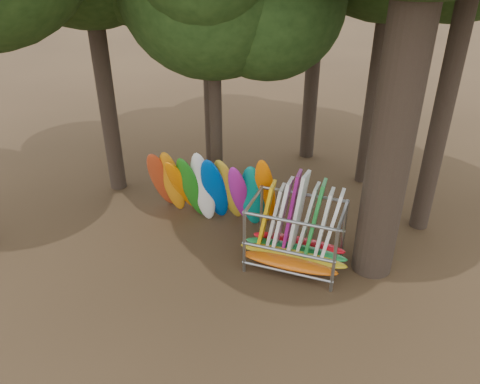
% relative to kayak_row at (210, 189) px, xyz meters
% --- Properties ---
extents(ground, '(120.00, 120.00, 0.00)m').
position_rel_kayak_row_xyz_m(ground, '(1.10, -1.57, -1.28)').
color(ground, '#47331E').
rests_on(ground, ground).
extents(lake, '(160.00, 160.00, 0.00)m').
position_rel_kayak_row_xyz_m(lake, '(1.10, 58.43, -1.28)').
color(lake, gray).
rests_on(lake, ground).
extents(kayak_row, '(4.35, 1.93, 2.97)m').
position_rel_kayak_row_xyz_m(kayak_row, '(0.00, 0.00, 0.00)').
color(kayak_row, '#B53A18').
rests_on(kayak_row, ground).
extents(storage_rack, '(3.07, 1.57, 2.88)m').
position_rel_kayak_row_xyz_m(storage_rack, '(3.07, -1.17, -0.35)').
color(storage_rack, gray).
rests_on(storage_rack, ground).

